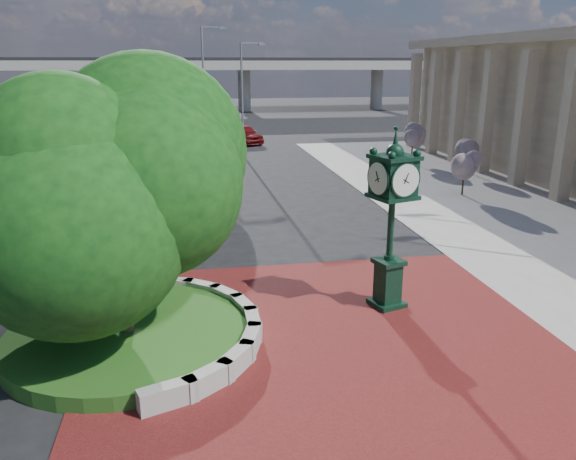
% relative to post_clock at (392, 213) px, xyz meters
% --- Properties ---
extents(ground, '(200.00, 200.00, 0.00)m').
position_rel_post_clock_xyz_m(ground, '(-2.30, -1.07, -2.86)').
color(ground, black).
rests_on(ground, ground).
extents(plaza, '(12.00, 12.00, 0.04)m').
position_rel_post_clock_xyz_m(plaza, '(-2.30, -2.07, -2.84)').
color(plaza, maroon).
rests_on(plaza, ground).
extents(planter_wall, '(2.96, 6.77, 0.54)m').
position_rel_post_clock_xyz_m(planter_wall, '(-5.01, -1.07, -2.59)').
color(planter_wall, '#9E9B93').
rests_on(planter_wall, ground).
extents(grass_bed, '(6.10, 6.10, 0.40)m').
position_rel_post_clock_xyz_m(grass_bed, '(-7.30, -1.07, -2.66)').
color(grass_bed, '#164F18').
rests_on(grass_bed, ground).
extents(overpass, '(90.00, 12.00, 7.50)m').
position_rel_post_clock_xyz_m(overpass, '(-2.52, 68.93, 3.68)').
color(overpass, '#9E9B93').
rests_on(overpass, ground).
extents(tree_planter, '(5.20, 5.20, 6.33)m').
position_rel_post_clock_xyz_m(tree_planter, '(-7.30, -1.07, 0.87)').
color(tree_planter, '#38281C').
rests_on(tree_planter, ground).
extents(tree_street, '(4.40, 4.40, 5.45)m').
position_rel_post_clock_xyz_m(tree_street, '(-6.30, 16.93, 0.38)').
color(tree_street, '#38281C').
rests_on(tree_street, ground).
extents(post_clock, '(1.31, 1.31, 5.20)m').
position_rel_post_clock_xyz_m(post_clock, '(0.00, 0.00, 0.00)').
color(post_clock, black).
rests_on(post_clock, ground).
extents(parked_car, '(3.65, 5.32, 1.68)m').
position_rel_post_clock_xyz_m(parked_car, '(-0.82, 35.15, -2.02)').
color(parked_car, maroon).
rests_on(parked_car, ground).
extents(street_lamp_near, '(1.86, 0.44, 8.31)m').
position_rel_post_clock_xyz_m(street_lamp_near, '(-1.29, 28.16, 2.01)').
color(street_lamp_near, slate).
rests_on(street_lamp_near, ground).
extents(street_lamp_far, '(2.24, 0.36, 9.99)m').
position_rel_post_clock_xyz_m(street_lamp_far, '(-3.71, 38.99, 3.00)').
color(street_lamp_far, slate).
rests_on(street_lamp_far, ground).
extents(shrub_near, '(1.20, 1.20, 2.20)m').
position_rel_post_clock_xyz_m(shrub_near, '(8.87, 13.00, -1.27)').
color(shrub_near, '#38281C').
rests_on(shrub_near, ground).
extents(shrub_mid, '(1.20, 1.20, 2.20)m').
position_rel_post_clock_xyz_m(shrub_mid, '(12.13, 18.70, -1.27)').
color(shrub_mid, '#38281C').
rests_on(shrub_mid, ground).
extents(shrub_far, '(1.20, 1.20, 2.20)m').
position_rel_post_clock_xyz_m(shrub_far, '(10.00, 23.02, -1.27)').
color(shrub_far, '#38281C').
rests_on(shrub_far, ground).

